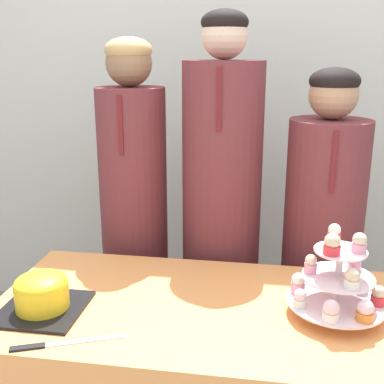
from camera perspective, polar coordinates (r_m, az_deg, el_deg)
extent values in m
cube|color=silver|center=(2.59, 5.57, 13.46)|extent=(9.00, 0.06, 2.70)
cube|color=black|center=(1.55, -17.22, -13.05)|extent=(0.24, 0.24, 0.01)
cylinder|color=yellow|center=(1.53, -17.36, -11.60)|extent=(0.16, 0.16, 0.08)
ellipsoid|color=yellow|center=(1.51, -17.49, -10.19)|extent=(0.15, 0.15, 0.06)
cube|color=silver|center=(1.38, -12.48, -16.83)|extent=(0.20, 0.09, 0.00)
cube|color=black|center=(1.39, -18.93, -17.08)|extent=(0.09, 0.05, 0.01)
cylinder|color=silver|center=(1.48, 16.87, -10.26)|extent=(0.02, 0.02, 0.21)
cylinder|color=silver|center=(1.50, 16.67, -12.42)|extent=(0.29, 0.29, 0.01)
cylinder|color=silver|center=(1.47, 16.93, -9.62)|extent=(0.21, 0.21, 0.01)
cylinder|color=silver|center=(1.43, 17.19, -6.69)|extent=(0.15, 0.15, 0.01)
cylinder|color=white|center=(1.40, 16.10, -13.97)|extent=(0.05, 0.05, 0.03)
sphere|color=silver|center=(1.38, 16.19, -13.03)|extent=(0.04, 0.04, 0.04)
cylinder|color=orange|center=(1.43, 19.76, -13.68)|extent=(0.05, 0.05, 0.03)
sphere|color=silver|center=(1.41, 19.86, -12.76)|extent=(0.05, 0.05, 0.05)
cylinder|color=#E5333D|center=(1.52, 21.16, -11.86)|extent=(0.04, 0.04, 0.03)
sphere|color=beige|center=(1.51, 21.26, -10.99)|extent=(0.04, 0.04, 0.04)
cylinder|color=#3893DB|center=(1.58, 19.31, -10.44)|extent=(0.04, 0.04, 0.03)
sphere|color=white|center=(1.57, 19.41, -9.53)|extent=(0.04, 0.04, 0.04)
cylinder|color=orange|center=(1.59, 15.44, -9.91)|extent=(0.04, 0.04, 0.03)
sphere|color=white|center=(1.58, 15.52, -9.06)|extent=(0.04, 0.04, 0.04)
cylinder|color=pink|center=(1.52, 12.42, -11.01)|extent=(0.04, 0.04, 0.03)
sphere|color=white|center=(1.51, 12.48, -10.08)|extent=(0.04, 0.04, 0.04)
cylinder|color=white|center=(1.44, 12.65, -12.69)|extent=(0.04, 0.04, 0.03)
sphere|color=silver|center=(1.43, 12.71, -11.85)|extent=(0.04, 0.04, 0.04)
cylinder|color=white|center=(1.40, 18.41, -10.28)|extent=(0.04, 0.04, 0.03)
sphere|color=beige|center=(1.39, 18.51, -9.33)|extent=(0.04, 0.04, 0.04)
cylinder|color=pink|center=(1.52, 18.73, -8.15)|extent=(0.04, 0.04, 0.03)
sphere|color=#F4E5C6|center=(1.51, 18.81, -7.31)|extent=(0.03, 0.03, 0.03)
cylinder|color=pink|center=(1.46, 13.86, -8.73)|extent=(0.04, 0.04, 0.03)
sphere|color=beige|center=(1.45, 13.92, -7.85)|extent=(0.03, 0.03, 0.03)
cylinder|color=#E5333D|center=(1.39, 16.23, -6.59)|extent=(0.05, 0.05, 0.03)
sphere|color=beige|center=(1.38, 16.31, -5.58)|extent=(0.04, 0.04, 0.04)
cylinder|color=pink|center=(1.43, 19.17, -6.24)|extent=(0.04, 0.04, 0.03)
sphere|color=beige|center=(1.42, 19.26, -5.33)|extent=(0.04, 0.04, 0.04)
cylinder|color=#E5333D|center=(1.47, 16.46, -5.28)|extent=(0.04, 0.04, 0.03)
sphere|color=white|center=(1.46, 16.54, -4.30)|extent=(0.04, 0.04, 0.04)
cylinder|color=brown|center=(2.08, -6.73, -6.54)|extent=(0.28, 0.28, 1.34)
sphere|color=#8E6B4C|center=(1.92, -7.50, 14.89)|extent=(0.18, 0.18, 0.18)
ellipsoid|color=tan|center=(1.92, -7.55, 16.36)|extent=(0.18, 0.18, 0.10)
cube|color=maroon|center=(1.80, -8.49, 7.77)|extent=(0.02, 0.01, 0.22)
cylinder|color=brown|center=(2.00, 3.43, -5.86)|extent=(0.31, 0.31, 1.44)
sphere|color=beige|center=(1.85, 3.87, 17.99)|extent=(0.17, 0.17, 0.17)
ellipsoid|color=black|center=(1.85, 3.90, 19.45)|extent=(0.18, 0.18, 0.09)
cube|color=maroon|center=(1.70, 3.23, 10.88)|extent=(0.02, 0.01, 0.22)
cylinder|color=brown|center=(2.05, 14.85, -9.09)|extent=(0.31, 0.31, 1.23)
sphere|color=tan|center=(1.86, 16.43, 10.99)|extent=(0.18, 0.18, 0.18)
ellipsoid|color=black|center=(1.86, 16.56, 12.51)|extent=(0.18, 0.18, 0.10)
cube|color=maroon|center=(1.74, 16.47, 3.32)|extent=(0.02, 0.01, 0.22)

